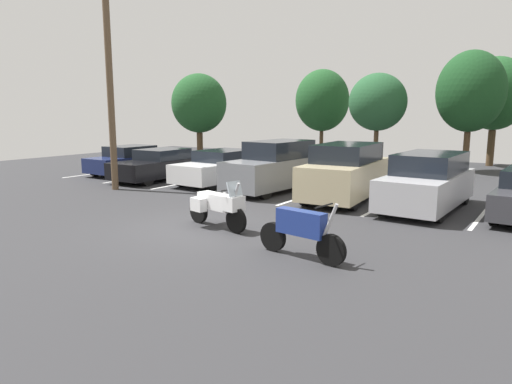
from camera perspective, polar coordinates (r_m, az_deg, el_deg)
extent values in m
cube|color=#2D2D30|center=(12.65, -6.91, -4.62)|extent=(44.00, 44.00, 0.10)
cylinder|color=black|center=(11.93, -2.48, -3.52)|extent=(0.69, 0.26, 0.68)
cylinder|color=black|center=(13.12, -7.12, -2.35)|extent=(0.69, 0.26, 0.68)
cube|color=white|center=(12.43, -4.94, -1.15)|extent=(1.24, 0.62, 0.42)
cylinder|color=#B2B2B7|center=(11.93, -2.88, -1.45)|extent=(0.52, 0.18, 1.15)
cylinder|color=black|center=(11.92, -3.15, 0.30)|extent=(0.16, 0.61, 0.04)
cube|color=white|center=(11.91, -2.82, -1.41)|extent=(0.53, 0.54, 0.38)
cube|color=#B2C1CC|center=(11.80, -2.67, 0.41)|extent=(0.25, 0.46, 0.39)
cube|color=white|center=(12.93, -4.80, -1.14)|extent=(0.48, 0.33, 0.36)
cube|color=white|center=(12.52, -7.14, -1.54)|extent=(0.48, 0.33, 0.36)
cylinder|color=black|center=(9.55, 9.29, -7.12)|extent=(0.67, 0.21, 0.66)
cylinder|color=black|center=(10.42, 2.12, -5.55)|extent=(0.67, 0.21, 0.66)
cube|color=navy|center=(9.85, 5.58, -3.81)|extent=(1.18, 0.45, 0.54)
cylinder|color=#B2B2B7|center=(9.50, 8.74, -4.58)|extent=(0.52, 0.14, 1.13)
cylinder|color=black|center=(9.43, 8.41, -1.69)|extent=(0.12, 0.62, 0.04)
cube|color=silver|center=(25.26, -18.20, 2.34)|extent=(0.12, 4.96, 0.01)
cube|color=silver|center=(23.00, -13.57, 1.86)|extent=(0.12, 4.96, 0.01)
cube|color=silver|center=(20.93, -7.99, 1.27)|extent=(0.12, 4.96, 0.01)
cube|color=silver|center=(19.10, -1.28, 0.54)|extent=(0.12, 4.96, 0.01)
cube|color=silver|center=(17.59, 6.72, -0.33)|extent=(0.12, 4.96, 0.01)
cube|color=silver|center=(16.49, 16.00, -1.34)|extent=(0.12, 4.96, 0.01)
cube|color=silver|center=(15.88, 26.31, -2.41)|extent=(0.12, 4.96, 0.01)
cube|color=navy|center=(24.15, -15.49, 3.49)|extent=(1.80, 4.21, 0.71)
cube|color=black|center=(24.18, -15.33, 4.95)|extent=(1.66, 2.17, 0.50)
cylinder|color=black|center=(22.68, -16.91, 2.42)|extent=(0.22, 0.65, 0.65)
cylinder|color=black|center=(23.88, -19.27, 2.65)|extent=(0.22, 0.65, 0.65)
cylinder|color=black|center=(24.58, -11.77, 3.18)|extent=(0.22, 0.65, 0.65)
cylinder|color=black|center=(25.69, -14.19, 3.37)|extent=(0.22, 0.65, 0.65)
cube|color=black|center=(21.73, -11.84, 3.00)|extent=(2.01, 4.80, 0.74)
cube|color=black|center=(21.82, -11.52, 4.63)|extent=(1.80, 2.15, 0.47)
cylinder|color=black|center=(20.05, -13.34, 1.64)|extent=(0.24, 0.65, 0.64)
cylinder|color=black|center=(21.24, -16.44, 1.95)|extent=(0.24, 0.65, 0.64)
cylinder|color=black|center=(22.41, -7.44, 2.67)|extent=(0.24, 0.65, 0.64)
cylinder|color=black|center=(23.49, -10.52, 2.91)|extent=(0.24, 0.65, 0.64)
cube|color=white|center=(20.12, -4.35, 2.71)|extent=(2.12, 4.70, 0.77)
cube|color=black|center=(20.23, -3.96, 4.53)|extent=(1.88, 2.34, 0.48)
cylinder|color=black|center=(18.43, -5.47, 1.19)|extent=(0.24, 0.67, 0.66)
cylinder|color=black|center=(19.57, -9.20, 1.62)|extent=(0.24, 0.67, 0.66)
cylinder|color=black|center=(20.88, 0.22, 2.26)|extent=(0.24, 0.67, 0.66)
cylinder|color=black|center=(21.90, -3.38, 2.60)|extent=(0.24, 0.67, 0.66)
cube|color=slate|center=(18.18, 2.20, 2.45)|extent=(2.14, 4.80, 1.08)
cube|color=black|center=(18.40, 2.93, 5.30)|extent=(1.85, 2.88, 0.69)
cylinder|color=black|center=(16.53, 1.10, 0.22)|extent=(0.27, 0.67, 0.66)
cylinder|color=black|center=(17.48, -2.89, 0.74)|extent=(0.27, 0.67, 0.66)
cylinder|color=black|center=(19.14, 6.83, 1.47)|extent=(0.27, 0.67, 0.66)
cylinder|color=black|center=(19.96, 3.10, 1.88)|extent=(0.27, 0.67, 0.66)
cube|color=#C1B289|center=(16.62, 11.01, 1.74)|extent=(2.24, 4.89, 1.14)
cube|color=black|center=(16.66, 11.27, 4.81)|extent=(1.96, 3.06, 0.63)
cylinder|color=black|center=(14.92, 11.96, -0.95)|extent=(0.27, 0.72, 0.71)
cylinder|color=black|center=(15.49, 6.13, -0.40)|extent=(0.27, 0.72, 0.71)
cylinder|color=black|center=(18.00, 15.11, 0.75)|extent=(0.27, 0.72, 0.71)
cylinder|color=black|center=(18.47, 10.15, 1.17)|extent=(0.27, 0.72, 0.71)
cube|color=#B7B7BC|center=(15.71, 20.37, 0.40)|extent=(2.07, 4.93, 0.96)
cube|color=black|center=(15.87, 20.81, 3.38)|extent=(1.85, 3.04, 0.64)
cylinder|color=black|center=(14.00, 21.68, -2.31)|extent=(0.24, 0.64, 0.63)
cylinder|color=black|center=(14.46, 15.40, -1.59)|extent=(0.24, 0.64, 0.63)
cylinder|color=black|center=(17.18, 24.40, -0.35)|extent=(0.24, 0.64, 0.63)
cylinder|color=black|center=(17.56, 19.18, 0.19)|extent=(0.24, 0.64, 0.63)
cylinder|color=black|center=(14.37, 27.47, -2.38)|extent=(0.25, 0.67, 0.66)
cylinder|color=black|center=(17.45, 29.12, -0.52)|extent=(0.25, 0.67, 0.66)
cylinder|color=brown|center=(19.36, -17.71, 14.04)|extent=(0.26, 0.26, 9.32)
cylinder|color=#4C3823|center=(26.87, 14.58, 5.14)|extent=(0.25, 0.25, 2.06)
ellipsoid|color=#23512D|center=(26.80, 14.83, 10.72)|extent=(3.17, 3.17, 3.16)
cylinder|color=#4C3823|center=(26.41, 24.55, 4.51)|extent=(0.31, 0.31, 2.08)
ellipsoid|color=#19421E|center=(26.35, 25.04, 11.22)|extent=(3.38, 3.38, 4.11)
cylinder|color=#4C3823|center=(34.04, -6.96, 5.95)|extent=(0.44, 0.44, 1.62)
ellipsoid|color=#1E4C23|center=(33.97, -7.07, 10.85)|extent=(3.95, 3.95, 4.20)
cylinder|color=#4C3823|center=(30.12, 27.06, 4.87)|extent=(0.40, 0.40, 2.08)
ellipsoid|color=#1E4C23|center=(30.06, 27.52, 10.76)|extent=(3.61, 3.61, 4.13)
cylinder|color=#4C3823|center=(33.01, 8.08, 5.93)|extent=(0.26, 0.26, 1.77)
ellipsoid|color=#1E4C23|center=(32.95, 8.20, 11.16)|extent=(3.72, 3.72, 4.25)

